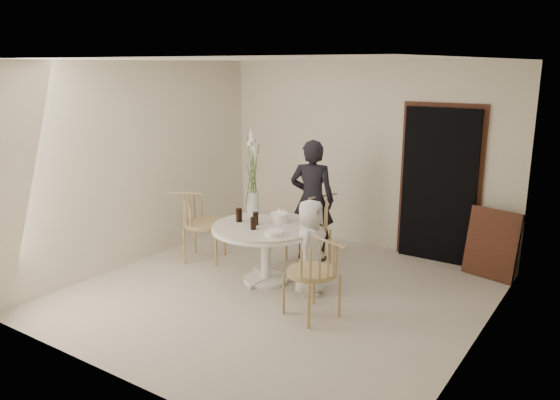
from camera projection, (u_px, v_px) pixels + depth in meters
The scene contains 18 objects.
ground at pixel (278, 294), 6.48m from camera, with size 4.50×4.50×0.00m, color beige.
room_shell at pixel (278, 159), 6.09m from camera, with size 4.50×4.50×4.50m.
doorway at pixel (439, 186), 7.37m from camera, with size 1.00×0.10×2.10m, color black.
door_trim at pixel (440, 181), 7.39m from camera, with size 1.12×0.03×2.22m, color #5C2C1F.
table at pixel (266, 234), 6.72m from camera, with size 1.33×1.33×0.73m.
picture_frame at pixel (492, 244), 6.89m from camera, with size 0.67×0.04×0.89m, color #5C2C1F.
chair_far at pixel (316, 219), 7.46m from camera, with size 0.63×0.66×0.92m.
chair_right at pixel (320, 267), 5.67m from camera, with size 0.65×0.63×0.93m.
chair_left at pixel (195, 216), 7.48m from camera, with size 0.70×0.68×0.96m.
girl at pixel (312, 200), 7.47m from camera, with size 0.61×0.40×1.68m, color black.
boy at pixel (310, 247), 6.37m from camera, with size 0.56×0.36×1.14m, color white.
birthday_cake at pixel (280, 217), 6.82m from camera, with size 0.23×0.23×0.16m.
cola_tumbler_a at pixel (256, 220), 6.68m from camera, with size 0.06×0.06×0.14m, color black.
cola_tumbler_b at pixel (253, 223), 6.50m from camera, with size 0.07×0.07×0.15m, color black.
cola_tumbler_c at pixel (239, 215), 6.82m from camera, with size 0.08×0.08×0.17m, color black.
cola_tumbler_d at pixel (256, 218), 6.72m from camera, with size 0.07×0.07×0.15m, color black.
plate_stack at pixel (274, 233), 6.29m from camera, with size 0.22×0.22×0.06m, color white.
flower_vase at pixel (253, 181), 7.09m from camera, with size 0.16×0.16×1.15m.
Camera 1 is at (3.37, -4.99, 2.65)m, focal length 35.00 mm.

